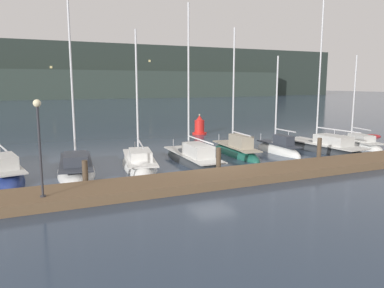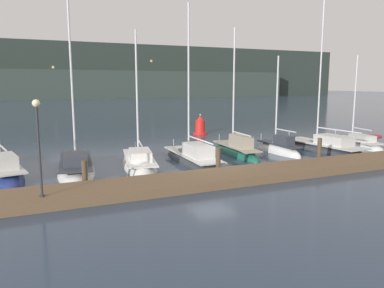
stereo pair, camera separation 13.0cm
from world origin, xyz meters
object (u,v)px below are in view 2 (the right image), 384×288
(sailboat_berth_7, at_px, (279,151))
(sailboat_berth_8, at_px, (324,149))
(sailboat_berth_6, at_px, (236,152))
(sailboat_berth_4, at_px, (139,164))
(sailboat_berth_9, at_px, (356,145))
(channel_buoy, at_px, (200,127))
(sailboat_berth_2, at_px, (3,175))
(sailboat_berth_5, at_px, (193,160))
(rowboat_adrift, at_px, (370,137))
(dock_lamppost, at_px, (38,133))
(sailboat_berth_3, at_px, (76,171))

(sailboat_berth_7, height_order, sailboat_berth_8, sailboat_berth_8)
(sailboat_berth_6, bearing_deg, sailboat_berth_4, -174.52)
(sailboat_berth_9, height_order, channel_buoy, sailboat_berth_9)
(sailboat_berth_2, height_order, sailboat_berth_8, sailboat_berth_8)
(sailboat_berth_2, xyz_separation_m, sailboat_berth_5, (11.39, -0.57, 0.01))
(sailboat_berth_4, distance_m, sailboat_berth_8, 14.71)
(sailboat_berth_8, height_order, rowboat_adrift, sailboat_berth_8)
(sailboat_berth_9, bearing_deg, rowboat_adrift, 30.75)
(channel_buoy, bearing_deg, rowboat_adrift, -32.07)
(sailboat_berth_6, height_order, channel_buoy, sailboat_berth_6)
(sailboat_berth_5, bearing_deg, channel_buoy, 62.93)
(sailboat_berth_5, xyz_separation_m, channel_buoy, (6.40, 12.52, 0.64))
(sailboat_berth_9, bearing_deg, sailboat_berth_2, 179.81)
(sailboat_berth_7, xyz_separation_m, channel_buoy, (-0.90, 12.11, 0.64))
(rowboat_adrift, bearing_deg, sailboat_berth_7, -166.36)
(sailboat_berth_5, height_order, dock_lamppost, sailboat_berth_5)
(rowboat_adrift, bearing_deg, sailboat_berth_3, -172.51)
(sailboat_berth_6, xyz_separation_m, rowboat_adrift, (16.58, 2.54, -0.17))
(sailboat_berth_5, distance_m, rowboat_adrift, 20.90)
(sailboat_berth_2, distance_m, sailboat_berth_8, 22.53)
(sailboat_berth_3, relative_size, channel_buoy, 5.68)
(sailboat_berth_8, bearing_deg, sailboat_berth_3, 179.53)
(sailboat_berth_6, height_order, dock_lamppost, sailboat_berth_6)
(dock_lamppost, xyz_separation_m, rowboat_adrift, (30.15, 9.46, -3.18))
(sailboat_berth_5, relative_size, dock_lamppost, 2.68)
(sailboat_berth_3, xyz_separation_m, channel_buoy, (13.92, 12.58, 0.67))
(sailboat_berth_4, xyz_separation_m, sailboat_berth_9, (18.85, 0.11, 0.01))
(sailboat_berth_8, xyz_separation_m, rowboat_adrift, (9.46, 3.85, -0.14))
(sailboat_berth_5, height_order, sailboat_berth_9, sailboat_berth_5)
(sailboat_berth_7, bearing_deg, sailboat_berth_6, 168.22)
(sailboat_berth_3, height_order, sailboat_berth_7, sailboat_berth_3)
(sailboat_berth_8, relative_size, dock_lamppost, 2.97)
(sailboat_berth_4, relative_size, dock_lamppost, 2.28)
(sailboat_berth_9, relative_size, rowboat_adrift, 2.78)
(sailboat_berth_5, distance_m, sailboat_berth_9, 15.28)
(sailboat_berth_5, bearing_deg, sailboat_berth_4, 174.04)
(sailboat_berth_2, height_order, rowboat_adrift, sailboat_berth_2)
(sailboat_berth_4, bearing_deg, sailboat_berth_9, 0.32)
(sailboat_berth_3, relative_size, sailboat_berth_8, 0.97)
(sailboat_berth_2, xyz_separation_m, sailboat_berth_8, (22.52, -0.78, 0.01))
(sailboat_berth_2, bearing_deg, sailboat_berth_9, -0.19)
(sailboat_berth_7, bearing_deg, rowboat_adrift, 13.64)
(sailboat_berth_3, distance_m, dock_lamppost, 6.84)
(sailboat_berth_3, height_order, sailboat_berth_4, sailboat_berth_3)
(sailboat_berth_9, xyz_separation_m, rowboat_adrift, (5.31, 3.16, -0.09))
(channel_buoy, bearing_deg, sailboat_berth_5, -117.07)
(sailboat_berth_3, height_order, sailboat_berth_9, sailboat_berth_3)
(sailboat_berth_4, relative_size, sailboat_berth_5, 0.85)
(sailboat_berth_4, bearing_deg, sailboat_berth_2, 178.57)
(sailboat_berth_7, relative_size, dock_lamppost, 1.94)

